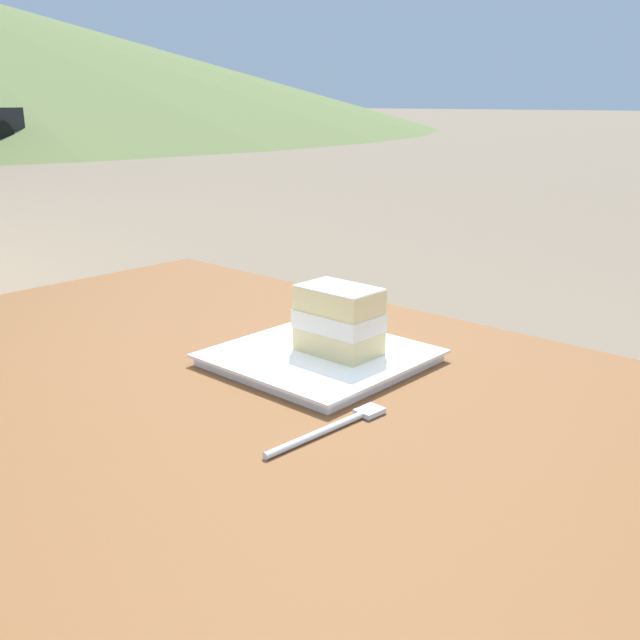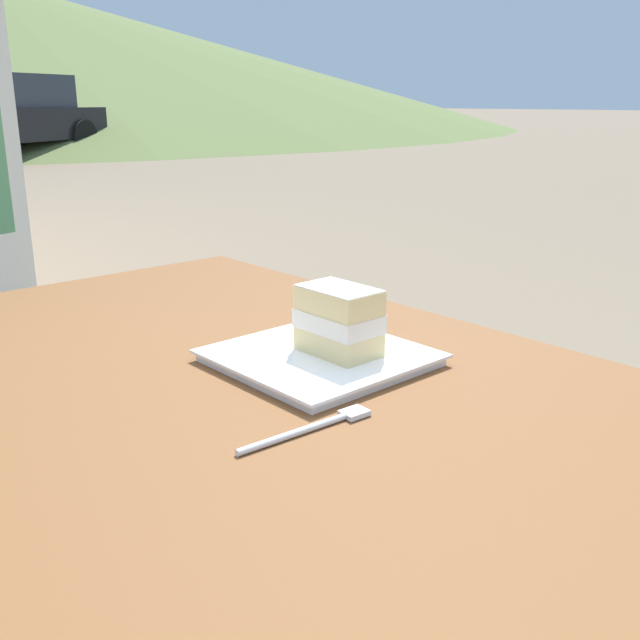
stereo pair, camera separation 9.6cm
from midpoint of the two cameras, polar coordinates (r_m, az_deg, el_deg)
patio_table at (r=0.80m, az=-1.46°, el=-14.59°), size 1.60×1.01×0.71m
dessert_plate at (r=0.97m, az=2.82°, el=-3.03°), size 0.25×0.25×0.02m
cake_slice at (r=0.96m, az=4.38°, el=-0.08°), size 0.11×0.08×0.09m
dessert_fork at (r=0.78m, az=3.06°, el=-8.46°), size 0.03×0.17×0.01m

